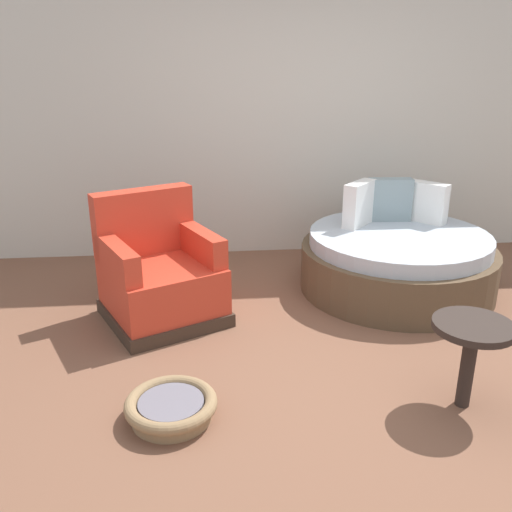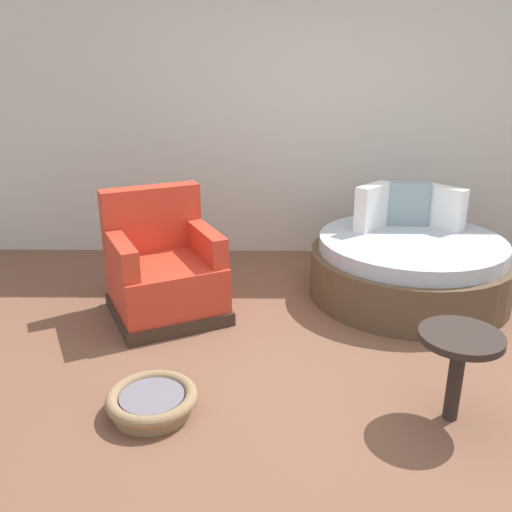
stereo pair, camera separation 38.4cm
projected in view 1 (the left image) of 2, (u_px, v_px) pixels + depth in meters
ground_plane at (328, 370)px, 3.48m from camera, size 8.00×8.00×0.02m
back_wall at (281, 93)px, 5.14m from camera, size 8.00×0.12×3.09m
round_daybed at (397, 260)px, 4.60m from camera, size 1.61×1.61×0.88m
red_armchair at (159, 276)px, 4.08m from camera, size 1.07×1.07×0.94m
pet_basket at (171, 407)px, 2.98m from camera, size 0.51×0.51×0.13m
side_table at (472, 338)px, 2.98m from camera, size 0.44×0.44×0.52m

